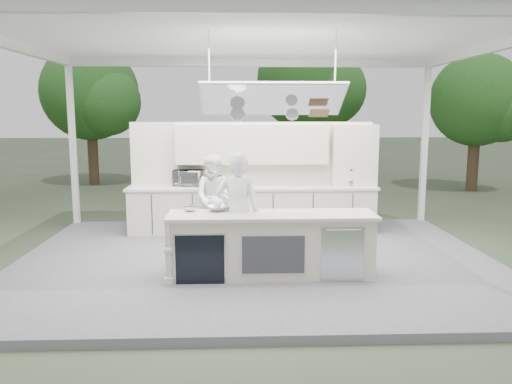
{
  "coord_description": "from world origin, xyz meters",
  "views": [
    {
      "loc": [
        -0.31,
        -8.16,
        2.55
      ],
      "look_at": [
        0.01,
        0.4,
        1.19
      ],
      "focal_mm": 35.0,
      "sensor_mm": 36.0,
      "label": 1
    }
  ],
  "objects_px": {
    "demo_island": "(270,245)",
    "head_chef": "(238,213)",
    "sous_chef": "(215,198)",
    "back_counter": "(253,209)"
  },
  "relations": [
    {
      "from": "sous_chef",
      "to": "head_chef",
      "type": "bearing_deg",
      "value": -65.41
    },
    {
      "from": "demo_island",
      "to": "head_chef",
      "type": "bearing_deg",
      "value": 156.43
    },
    {
      "from": "back_counter",
      "to": "head_chef",
      "type": "relative_size",
      "value": 2.74
    },
    {
      "from": "demo_island",
      "to": "sous_chef",
      "type": "bearing_deg",
      "value": 112.4
    },
    {
      "from": "demo_island",
      "to": "sous_chef",
      "type": "distance_m",
      "value": 2.44
    },
    {
      "from": "demo_island",
      "to": "head_chef",
      "type": "xyz_separation_m",
      "value": [
        -0.48,
        0.21,
        0.45
      ]
    },
    {
      "from": "back_counter",
      "to": "head_chef",
      "type": "bearing_deg",
      "value": -96.72
    },
    {
      "from": "demo_island",
      "to": "head_chef",
      "type": "height_order",
      "value": "head_chef"
    },
    {
      "from": "head_chef",
      "to": "sous_chef",
      "type": "xyz_separation_m",
      "value": [
        -0.43,
        2.02,
        -0.1
      ]
    },
    {
      "from": "demo_island",
      "to": "sous_chef",
      "type": "xyz_separation_m",
      "value": [
        -0.92,
        2.23,
        0.35
      ]
    }
  ]
}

